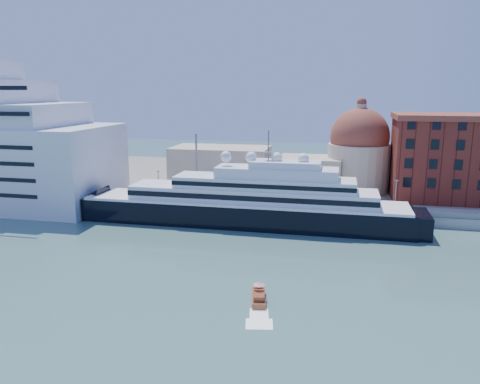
# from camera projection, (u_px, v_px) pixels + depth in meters

# --- Properties ---
(ground) EXTENTS (400.00, 400.00, 0.00)m
(ground) POSITION_uv_depth(u_px,v_px,m) (246.00, 259.00, 89.38)
(ground) COLOR #335956
(ground) RESTS_ON ground
(quay) EXTENTS (180.00, 10.00, 2.50)m
(quay) POSITION_uv_depth(u_px,v_px,m) (272.00, 209.00, 121.55)
(quay) COLOR gray
(quay) RESTS_ON ground
(land) EXTENTS (260.00, 72.00, 2.00)m
(land) POSITION_uv_depth(u_px,v_px,m) (290.00, 180.00, 160.71)
(land) COLOR slate
(land) RESTS_ON ground
(quay_fence) EXTENTS (180.00, 0.10, 1.20)m
(quay_fence) POSITION_uv_depth(u_px,v_px,m) (270.00, 206.00, 116.85)
(quay_fence) COLOR slate
(quay_fence) RESTS_ON quay
(superyacht) EXTENTS (88.30, 12.24, 26.39)m
(superyacht) POSITION_uv_depth(u_px,v_px,m) (233.00, 205.00, 111.98)
(superyacht) COLOR black
(superyacht) RESTS_ON ground
(service_barge) EXTENTS (13.35, 6.49, 2.88)m
(service_barge) POSITION_uv_depth(u_px,v_px,m) (65.00, 211.00, 121.41)
(service_barge) COLOR white
(service_barge) RESTS_ON ground
(water_taxi) EXTENTS (3.17, 6.51, 2.96)m
(water_taxi) POSITION_uv_depth(u_px,v_px,m) (259.00, 297.00, 71.43)
(water_taxi) COLOR maroon
(water_taxi) RESTS_ON ground
(warehouse) EXTENTS (43.00, 19.00, 23.25)m
(warehouse) POSITION_uv_depth(u_px,v_px,m) (475.00, 157.00, 125.21)
(warehouse) COLOR maroon
(warehouse) RESTS_ON land
(church) EXTENTS (66.00, 18.00, 25.50)m
(church) POSITION_uv_depth(u_px,v_px,m) (305.00, 160.00, 140.75)
(church) COLOR beige
(church) RESTS_ON land
(lamp_posts) EXTENTS (120.80, 2.40, 18.00)m
(lamp_posts) POSITION_uv_depth(u_px,v_px,m) (223.00, 176.00, 120.66)
(lamp_posts) COLOR slate
(lamp_posts) RESTS_ON quay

